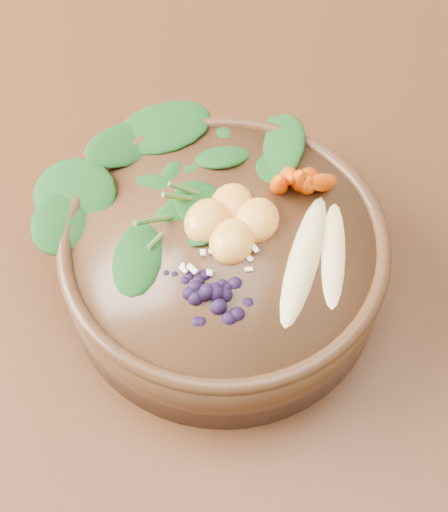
{
  "coord_description": "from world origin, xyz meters",
  "views": [
    {
      "loc": [
        -0.07,
        -0.34,
        1.29
      ],
      "look_at": [
        -0.2,
        -0.04,
        0.8
      ],
      "focal_mm": 50.0,
      "sensor_mm": 36.0,
      "label": 1
    }
  ],
  "objects": [
    {
      "name": "banana_halves",
      "position": [
        -0.12,
        -0.02,
        0.84
      ],
      "size": [
        0.07,
        0.15,
        0.03
      ],
      "rotation": [
        0.0,
        0.0,
        0.11
      ],
      "color": "#E0CC84",
      "rests_on": "stoneware_bowl"
    },
    {
      "name": "kale_heap",
      "position": [
        -0.25,
        0.01,
        0.84
      ],
      "size": [
        0.19,
        0.18,
        0.04
      ],
      "primitive_type": null,
      "rotation": [
        0.0,
        0.0,
        0.11
      ],
      "color": "#154716",
      "rests_on": "stoneware_bowl"
    },
    {
      "name": "coconut_flakes",
      "position": [
        -0.2,
        -0.05,
        0.83
      ],
      "size": [
        0.09,
        0.07,
        0.01
      ],
      "primitive_type": null,
      "rotation": [
        0.0,
        0.0,
        0.11
      ],
      "color": "white",
      "rests_on": "stoneware_bowl"
    },
    {
      "name": "carrot_cluster",
      "position": [
        -0.16,
        0.04,
        0.86
      ],
      "size": [
        0.06,
        0.06,
        0.07
      ],
      "primitive_type": null,
      "rotation": [
        0.0,
        0.0,
        0.11
      ],
      "color": "#DF4100",
      "rests_on": "stoneware_bowl"
    },
    {
      "name": "dining_table",
      "position": [
        0.0,
        0.0,
        0.66
      ],
      "size": [
        1.6,
        0.9,
        0.75
      ],
      "color": "#331C0C",
      "rests_on": "ground"
    },
    {
      "name": "mandarin_cluster",
      "position": [
        -0.2,
        -0.02,
        0.84
      ],
      "size": [
        0.09,
        0.09,
        0.03
      ],
      "primitive_type": null,
      "rotation": [
        0.0,
        0.0,
        0.11
      ],
      "color": "orange",
      "rests_on": "stoneware_bowl"
    },
    {
      "name": "blueberry_pile",
      "position": [
        -0.19,
        -0.09,
        0.84
      ],
      "size": [
        0.13,
        0.11,
        0.04
      ],
      "primitive_type": null,
      "rotation": [
        0.0,
        0.0,
        0.11
      ],
      "color": "black",
      "rests_on": "stoneware_bowl"
    },
    {
      "name": "stoneware_bowl",
      "position": [
        -0.2,
        -0.04,
        0.79
      ],
      "size": [
        0.3,
        0.3,
        0.07
      ],
      "primitive_type": "cylinder",
      "rotation": [
        0.0,
        0.0,
        0.11
      ],
      "color": "#452C1A",
      "rests_on": "dining_table"
    }
  ]
}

